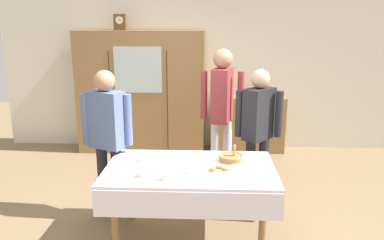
{
  "coord_description": "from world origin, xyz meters",
  "views": [
    {
      "loc": [
        0.17,
        -3.49,
        2.04
      ],
      "look_at": [
        0.0,
        0.2,
        1.07
      ],
      "focal_mm": 35.33,
      "sensor_mm": 36.0,
      "label": 1
    }
  ],
  "objects_px": {
    "dining_table": "(190,179)",
    "book_stack": "(249,93)",
    "mantel_clock": "(120,22)",
    "pastry_plate": "(219,171)",
    "tea_cup_near_left": "(166,178)",
    "person_beside_shelf": "(222,105)",
    "person_near_right_end": "(107,131)",
    "wall_cabinet": "(141,92)",
    "tea_cup_near_right": "(143,159)",
    "spoon_far_right": "(161,155)",
    "spoon_far_left": "(250,174)",
    "tea_cup_front_edge": "(191,171)",
    "tea_cup_back_edge": "(143,174)",
    "bread_basket": "(231,157)",
    "spoon_front_edge": "(206,156)",
    "bookshelf_low": "(248,124)",
    "person_by_cabinet": "(258,124)"
  },
  "relations": [
    {
      "from": "tea_cup_front_edge",
      "to": "tea_cup_near_left",
      "type": "relative_size",
      "value": 1.0
    },
    {
      "from": "dining_table",
      "to": "spoon_far_right",
      "type": "xyz_separation_m",
      "value": [
        -0.31,
        0.35,
        0.11
      ]
    },
    {
      "from": "dining_table",
      "to": "person_near_right_end",
      "type": "bearing_deg",
      "value": 154.43
    },
    {
      "from": "mantel_clock",
      "to": "pastry_plate",
      "type": "height_order",
      "value": "mantel_clock"
    },
    {
      "from": "tea_cup_back_edge",
      "to": "pastry_plate",
      "type": "distance_m",
      "value": 0.68
    },
    {
      "from": "pastry_plate",
      "to": "wall_cabinet",
      "type": "bearing_deg",
      "value": 113.67
    },
    {
      "from": "spoon_far_left",
      "to": "person_near_right_end",
      "type": "xyz_separation_m",
      "value": [
        -1.41,
        0.53,
        0.23
      ]
    },
    {
      "from": "spoon_far_right",
      "to": "person_near_right_end",
      "type": "xyz_separation_m",
      "value": [
        -0.55,
        0.06,
        0.23
      ]
    },
    {
      "from": "tea_cup_front_edge",
      "to": "pastry_plate",
      "type": "bearing_deg",
      "value": 15.32
    },
    {
      "from": "tea_cup_near_right",
      "to": "bread_basket",
      "type": "xyz_separation_m",
      "value": [
        0.85,
        0.07,
        0.01
      ]
    },
    {
      "from": "wall_cabinet",
      "to": "bread_basket",
      "type": "distance_m",
      "value": 2.7
    },
    {
      "from": "person_by_cabinet",
      "to": "tea_cup_near_left",
      "type": "bearing_deg",
      "value": -129.43
    },
    {
      "from": "tea_cup_near_right",
      "to": "person_beside_shelf",
      "type": "relative_size",
      "value": 0.07
    },
    {
      "from": "person_near_right_end",
      "to": "person_beside_shelf",
      "type": "bearing_deg",
      "value": 34.13
    },
    {
      "from": "pastry_plate",
      "to": "person_beside_shelf",
      "type": "distance_m",
      "value": 1.34
    },
    {
      "from": "wall_cabinet",
      "to": "bookshelf_low",
      "type": "relative_size",
      "value": 1.75
    },
    {
      "from": "book_stack",
      "to": "person_by_cabinet",
      "type": "xyz_separation_m",
      "value": [
        -0.08,
        -1.81,
        -0.03
      ]
    },
    {
      "from": "dining_table",
      "to": "tea_cup_front_edge",
      "type": "xyz_separation_m",
      "value": [
        0.02,
        -0.14,
        0.13
      ]
    },
    {
      "from": "tea_cup_near_left",
      "to": "spoon_far_right",
      "type": "distance_m",
      "value": 0.65
    },
    {
      "from": "bookshelf_low",
      "to": "spoon_front_edge",
      "type": "xyz_separation_m",
      "value": [
        -0.66,
        -2.3,
        0.28
      ]
    },
    {
      "from": "spoon_front_edge",
      "to": "bread_basket",
      "type": "bearing_deg",
      "value": -25.18
    },
    {
      "from": "book_stack",
      "to": "tea_cup_front_edge",
      "type": "relative_size",
      "value": 1.7
    },
    {
      "from": "tea_cup_front_edge",
      "to": "tea_cup_near_left",
      "type": "xyz_separation_m",
      "value": [
        -0.21,
        -0.15,
        -0.0
      ]
    },
    {
      "from": "dining_table",
      "to": "wall_cabinet",
      "type": "height_order",
      "value": "wall_cabinet"
    },
    {
      "from": "bookshelf_low",
      "to": "spoon_front_edge",
      "type": "height_order",
      "value": "bookshelf_low"
    },
    {
      "from": "book_stack",
      "to": "person_near_right_end",
      "type": "height_order",
      "value": "person_near_right_end"
    },
    {
      "from": "wall_cabinet",
      "to": "tea_cup_back_edge",
      "type": "xyz_separation_m",
      "value": [
        0.5,
        -2.81,
        -0.21
      ]
    },
    {
      "from": "dining_table",
      "to": "book_stack",
      "type": "distance_m",
      "value": 2.78
    },
    {
      "from": "pastry_plate",
      "to": "spoon_far_right",
      "type": "bearing_deg",
      "value": 143.68
    },
    {
      "from": "wall_cabinet",
      "to": "mantel_clock",
      "type": "height_order",
      "value": "mantel_clock"
    },
    {
      "from": "mantel_clock",
      "to": "person_beside_shelf",
      "type": "xyz_separation_m",
      "value": [
        1.51,
        -1.36,
        -0.97
      ]
    },
    {
      "from": "spoon_far_right",
      "to": "wall_cabinet",
      "type": "bearing_deg",
      "value": 104.72
    },
    {
      "from": "tea_cup_near_left",
      "to": "tea_cup_near_right",
      "type": "bearing_deg",
      "value": 121.41
    },
    {
      "from": "tea_cup_near_left",
      "to": "person_beside_shelf",
      "type": "distance_m",
      "value": 1.63
    },
    {
      "from": "tea_cup_near_right",
      "to": "spoon_far_right",
      "type": "bearing_deg",
      "value": 53.58
    },
    {
      "from": "dining_table",
      "to": "spoon_far_right",
      "type": "bearing_deg",
      "value": 131.46
    },
    {
      "from": "book_stack",
      "to": "spoon_far_left",
      "type": "xyz_separation_m",
      "value": [
        -0.26,
        -2.75,
        -0.23
      ]
    },
    {
      "from": "tea_cup_front_edge",
      "to": "spoon_far_right",
      "type": "height_order",
      "value": "tea_cup_front_edge"
    },
    {
      "from": "wall_cabinet",
      "to": "mantel_clock",
      "type": "bearing_deg",
      "value": -179.87
    },
    {
      "from": "person_by_cabinet",
      "to": "book_stack",
      "type": "bearing_deg",
      "value": 87.33
    },
    {
      "from": "tea_cup_back_edge",
      "to": "tea_cup_near_left",
      "type": "relative_size",
      "value": 1.0
    },
    {
      "from": "person_beside_shelf",
      "to": "wall_cabinet",
      "type": "bearing_deg",
      "value": 132.02
    },
    {
      "from": "tea_cup_near_right",
      "to": "spoon_far_left",
      "type": "xyz_separation_m",
      "value": [
        1.0,
        -0.27,
        -0.02
      ]
    },
    {
      "from": "spoon_far_left",
      "to": "person_near_right_end",
      "type": "bearing_deg",
      "value": 159.51
    },
    {
      "from": "book_stack",
      "to": "spoon_front_edge",
      "type": "height_order",
      "value": "book_stack"
    },
    {
      "from": "book_stack",
      "to": "tea_cup_near_right",
      "type": "height_order",
      "value": "book_stack"
    },
    {
      "from": "spoon_far_left",
      "to": "spoon_far_right",
      "type": "xyz_separation_m",
      "value": [
        -0.86,
        0.47,
        0.0
      ]
    },
    {
      "from": "tea_cup_back_edge",
      "to": "spoon_far_left",
      "type": "height_order",
      "value": "tea_cup_back_edge"
    },
    {
      "from": "wall_cabinet",
      "to": "tea_cup_near_right",
      "type": "xyz_separation_m",
      "value": [
        0.44,
        -2.43,
        -0.2
      ]
    },
    {
      "from": "mantel_clock",
      "to": "book_stack",
      "type": "height_order",
      "value": "mantel_clock"
    }
  ]
}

